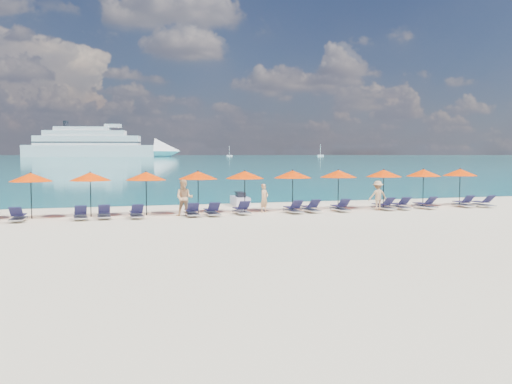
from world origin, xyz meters
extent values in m
plane|color=beige|center=(0.00, 0.00, 0.00)|extent=(1400.00, 1400.00, 0.00)
cube|color=#1FA9B2|center=(0.00, 660.00, 0.01)|extent=(1600.00, 1300.00, 0.01)
cube|color=silver|center=(-4.02, 502.26, 5.18)|extent=(115.75, 46.35, 10.37)
cone|color=silver|center=(62.58, 486.56, 5.18)|extent=(27.43, 27.43, 22.81)
cube|color=silver|center=(-6.03, 502.74, 14.51)|extent=(92.84, 38.09, 8.29)
cube|color=silver|center=(-8.05, 503.21, 20.73)|extent=(72.38, 31.36, 5.18)
cube|color=silver|center=(-10.07, 503.69, 24.88)|extent=(49.47, 23.10, 3.63)
cube|color=black|center=(-6.03, 502.74, 12.96)|extent=(94.00, 38.55, 0.93)
cube|color=black|center=(-6.03, 502.74, 16.59)|extent=(91.68, 37.62, 0.93)
cylinder|color=black|center=(-23.99, 506.97, 29.03)|extent=(4.56, 4.56, 5.70)
cube|color=silver|center=(132.68, 539.95, 0.79)|extent=(5.89, 1.96, 1.57)
cylinder|color=silver|center=(132.68, 539.95, 5.89)|extent=(0.35, 0.35, 9.81)
cube|color=silver|center=(223.15, 516.72, 0.90)|extent=(6.78, 2.26, 1.81)
cylinder|color=silver|center=(223.15, 516.72, 6.78)|extent=(0.41, 0.41, 11.30)
cube|color=silver|center=(0.64, 8.49, 0.29)|extent=(1.02, 2.34, 0.52)
cube|color=black|center=(0.62, 8.30, 0.67)|extent=(0.54, 0.98, 0.33)
cylinder|color=black|center=(0.68, 9.06, 0.81)|extent=(0.53, 0.10, 0.06)
imported|color=tan|center=(0.86, 4.30, 0.77)|extent=(0.67, 0.62, 1.53)
imported|color=tan|center=(-3.58, 3.65, 0.93)|extent=(1.02, 0.78, 1.85)
imported|color=tan|center=(7.27, 3.59, 0.82)|extent=(1.09, 0.55, 1.65)
cylinder|color=black|center=(-10.88, 4.73, 1.10)|extent=(0.05, 0.05, 2.20)
cone|color=#FE3B00|center=(-10.88, 4.73, 2.02)|extent=(2.10, 2.10, 0.42)
sphere|color=black|center=(-10.88, 4.73, 2.24)|extent=(0.08, 0.08, 0.08)
cylinder|color=black|center=(-8.10, 4.80, 1.10)|extent=(0.05, 0.05, 2.20)
cone|color=#FE3B00|center=(-8.10, 4.80, 2.02)|extent=(2.10, 2.10, 0.42)
sphere|color=black|center=(-8.10, 4.80, 2.24)|extent=(0.08, 0.08, 0.08)
cylinder|color=black|center=(-5.37, 4.64, 1.10)|extent=(0.05, 0.05, 2.20)
cone|color=#FE3B00|center=(-5.37, 4.64, 2.02)|extent=(2.10, 2.10, 0.42)
sphere|color=black|center=(-5.37, 4.64, 2.24)|extent=(0.08, 0.08, 0.08)
cylinder|color=black|center=(-2.63, 4.89, 1.10)|extent=(0.05, 0.05, 2.20)
cone|color=#FE3B00|center=(-2.63, 4.89, 2.02)|extent=(2.10, 2.10, 0.42)
sphere|color=black|center=(-2.63, 4.89, 2.24)|extent=(0.08, 0.08, 0.08)
cylinder|color=black|center=(-0.11, 4.73, 1.10)|extent=(0.05, 0.05, 2.20)
cone|color=#FE3B00|center=(-0.11, 4.73, 2.02)|extent=(2.10, 2.10, 0.42)
sphere|color=black|center=(-0.11, 4.73, 2.24)|extent=(0.08, 0.08, 0.08)
cylinder|color=black|center=(2.63, 4.72, 1.10)|extent=(0.05, 0.05, 2.20)
cone|color=#FE3B00|center=(2.63, 4.72, 2.02)|extent=(2.10, 2.10, 0.42)
sphere|color=black|center=(2.63, 4.72, 2.24)|extent=(0.08, 0.08, 0.08)
cylinder|color=black|center=(5.40, 4.76, 1.10)|extent=(0.05, 0.05, 2.20)
cone|color=#FE3B00|center=(5.40, 4.76, 2.02)|extent=(2.10, 2.10, 0.42)
sphere|color=black|center=(5.40, 4.76, 2.24)|extent=(0.08, 0.08, 0.08)
cylinder|color=black|center=(8.22, 4.65, 1.10)|extent=(0.05, 0.05, 2.20)
cone|color=#FE3B00|center=(8.22, 4.65, 2.02)|extent=(2.10, 2.10, 0.42)
sphere|color=black|center=(8.22, 4.65, 2.24)|extent=(0.08, 0.08, 0.08)
cylinder|color=black|center=(10.90, 4.72, 1.10)|extent=(0.05, 0.05, 2.20)
cone|color=#FE3B00|center=(10.90, 4.72, 2.02)|extent=(2.10, 2.10, 0.42)
sphere|color=black|center=(10.90, 4.72, 2.24)|extent=(0.08, 0.08, 0.08)
cylinder|color=black|center=(13.56, 4.86, 1.10)|extent=(0.05, 0.05, 2.20)
cone|color=#FE3B00|center=(13.56, 4.86, 2.02)|extent=(2.10, 2.10, 0.42)
sphere|color=black|center=(13.56, 4.86, 2.24)|extent=(0.08, 0.08, 0.08)
cube|color=silver|center=(-11.36, 3.56, 0.14)|extent=(0.73, 1.74, 0.06)
cube|color=#19183A|center=(-11.35, 3.81, 0.30)|extent=(0.62, 1.13, 0.04)
cube|color=#19183A|center=(-11.40, 3.02, 0.55)|extent=(0.58, 0.57, 0.43)
cube|color=silver|center=(-8.60, 3.53, 0.14)|extent=(0.68, 1.72, 0.06)
cube|color=#19183A|center=(-8.61, 3.78, 0.30)|extent=(0.59, 1.12, 0.04)
cube|color=#19183A|center=(-8.58, 2.98, 0.55)|extent=(0.57, 0.56, 0.43)
cube|color=silver|center=(-7.51, 3.66, 0.14)|extent=(0.65, 1.71, 0.06)
cube|color=#19183A|center=(-7.50, 3.91, 0.30)|extent=(0.57, 1.11, 0.04)
cube|color=#19183A|center=(-7.52, 3.11, 0.55)|extent=(0.56, 0.55, 0.43)
cube|color=silver|center=(-5.99, 3.38, 0.14)|extent=(0.64, 1.71, 0.06)
cube|color=#19183A|center=(-5.99, 3.63, 0.30)|extent=(0.56, 1.11, 0.04)
cube|color=#19183A|center=(-5.98, 2.83, 0.55)|extent=(0.56, 0.54, 0.43)
cube|color=silver|center=(-3.25, 3.43, 0.14)|extent=(0.69, 1.72, 0.06)
cube|color=#19183A|center=(-3.23, 3.68, 0.30)|extent=(0.60, 1.12, 0.04)
cube|color=#19183A|center=(-3.27, 2.88, 0.55)|extent=(0.57, 0.56, 0.43)
cube|color=silver|center=(-2.23, 3.39, 0.14)|extent=(0.63, 1.70, 0.06)
cube|color=#19183A|center=(-2.22, 3.64, 0.30)|extent=(0.55, 1.10, 0.04)
cube|color=#19183A|center=(-2.23, 2.84, 0.55)|extent=(0.55, 0.54, 0.43)
cube|color=silver|center=(-0.60, 3.65, 0.14)|extent=(0.62, 1.70, 0.06)
cube|color=#19183A|center=(-0.60, 3.90, 0.30)|extent=(0.55, 1.10, 0.04)
cube|color=#19183A|center=(-0.60, 3.10, 0.55)|extent=(0.55, 0.54, 0.43)
cube|color=silver|center=(2.17, 3.39, 0.14)|extent=(0.64, 1.71, 0.06)
cube|color=#19183A|center=(2.16, 3.64, 0.30)|extent=(0.56, 1.11, 0.04)
cube|color=#19183A|center=(2.17, 2.84, 0.55)|extent=(0.56, 0.54, 0.43)
cube|color=silver|center=(3.22, 3.54, 0.14)|extent=(0.63, 1.70, 0.06)
cube|color=#19183A|center=(3.22, 3.79, 0.30)|extent=(0.55, 1.10, 0.04)
cube|color=#19183A|center=(3.22, 2.99, 0.55)|extent=(0.55, 0.54, 0.43)
cube|color=silver|center=(4.94, 3.49, 0.14)|extent=(0.71, 1.73, 0.06)
cube|color=#19183A|center=(4.95, 3.74, 0.30)|extent=(0.61, 1.13, 0.04)
cube|color=#19183A|center=(4.91, 2.94, 0.55)|extent=(0.58, 0.56, 0.43)
cube|color=silver|center=(7.65, 3.61, 0.14)|extent=(0.72, 1.73, 0.06)
cube|color=#19183A|center=(7.63, 3.86, 0.30)|extent=(0.62, 1.13, 0.04)
cube|color=#19183A|center=(7.68, 3.06, 0.55)|extent=(0.58, 0.57, 0.43)
cube|color=silver|center=(8.69, 3.62, 0.14)|extent=(0.68, 1.72, 0.06)
cube|color=#19183A|center=(8.70, 3.87, 0.30)|extent=(0.59, 1.12, 0.04)
cube|color=#19183A|center=(8.68, 3.07, 0.55)|extent=(0.57, 0.55, 0.43)
cube|color=silver|center=(10.25, 3.52, 0.14)|extent=(0.75, 1.74, 0.06)
cube|color=#19183A|center=(10.23, 3.77, 0.30)|extent=(0.64, 1.14, 0.04)
cube|color=#19183A|center=(10.29, 2.97, 0.55)|extent=(0.59, 0.58, 0.43)
cube|color=silver|center=(13.00, 3.75, 0.14)|extent=(0.78, 1.75, 0.06)
cube|color=#19183A|center=(13.02, 4.00, 0.30)|extent=(0.65, 1.15, 0.04)
cube|color=#19183A|center=(12.95, 3.20, 0.55)|extent=(0.60, 0.59, 0.43)
cube|color=silver|center=(14.10, 3.42, 0.14)|extent=(0.65, 1.71, 0.06)
cube|color=#19183A|center=(14.09, 3.67, 0.30)|extent=(0.57, 1.11, 0.04)
cube|color=#19183A|center=(14.11, 2.87, 0.55)|extent=(0.56, 0.55, 0.43)
camera|label=1|loc=(-8.34, -24.79, 3.17)|focal=40.00mm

